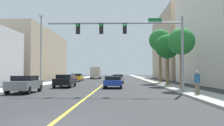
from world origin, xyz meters
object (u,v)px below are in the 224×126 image
object	(u,v)px
palm_near	(181,42)
delivery_truck	(96,73)
car_gray	(25,84)
car_yellow	(77,77)
street_lamp	(41,46)
car_red	(70,78)
palm_mid	(167,47)
pedestrian	(197,82)
traffic_signal_mast	(135,35)
car_black	(65,81)
car_blue	(113,82)
palm_far	(160,41)
car_silver	(118,78)

from	to	relation	value
palm_near	delivery_truck	xyz separation A→B (m)	(-12.06, 38.80, -3.01)
car_gray	car_yellow	xyz separation A→B (m)	(-0.14, 24.73, -0.01)
street_lamp	car_red	bearing A→B (deg)	79.25
palm_near	palm_mid	bearing A→B (deg)	90.00
delivery_truck	pedestrian	bearing A→B (deg)	-76.90
traffic_signal_mast	car_black	world-z (taller)	traffic_signal_mast
traffic_signal_mast	car_blue	xyz separation A→B (m)	(-1.93, 6.44, -4.00)
palm_far	car_blue	xyz separation A→B (m)	(-6.88, -10.78, -5.82)
palm_near	pedestrian	size ratio (longest dim) A/B	3.52
traffic_signal_mast	car_red	distance (m)	21.13
palm_near	car_gray	xyz separation A→B (m)	(-13.78, -3.65, -3.85)
palm_mid	car_black	xyz separation A→B (m)	(-12.10, -3.10, -4.08)
car_black	car_blue	distance (m)	5.54
car_blue	street_lamp	bearing A→B (deg)	161.67
palm_mid	palm_far	xyz separation A→B (m)	(0.24, 6.73, 1.68)
palm_near	car_yellow	size ratio (longest dim) A/B	1.28
street_lamp	car_black	world-z (taller)	street_lamp
palm_near	car_red	size ratio (longest dim) A/B	1.44
car_gray	car_black	world-z (taller)	car_black
palm_near	delivery_truck	bearing A→B (deg)	107.26
palm_mid	car_black	distance (m)	13.14
car_silver	car_blue	bearing A→B (deg)	-92.71
car_silver	street_lamp	bearing A→B (deg)	-137.38
palm_far	delivery_truck	bearing A→B (deg)	115.89
car_black	delivery_truck	distance (m)	35.18
palm_near	car_blue	distance (m)	8.16
delivery_truck	car_gray	bearing A→B (deg)	-93.92
palm_near	car_black	xyz separation A→B (m)	(-12.10, 3.64, -3.86)
car_silver	car_black	bearing A→B (deg)	-118.62
car_red	car_silver	world-z (taller)	car_red
pedestrian	car_gray	bearing A→B (deg)	-102.72
car_gray	car_blue	bearing A→B (deg)	-139.97
palm_far	pedestrian	world-z (taller)	palm_far
car_red	pedestrian	size ratio (longest dim) A/B	2.44
traffic_signal_mast	car_red	size ratio (longest dim) A/B	2.73
car_gray	car_silver	xyz separation A→B (m)	(7.53, 18.40, -0.04)
palm_far	pedestrian	size ratio (longest dim) A/B	4.92
car_black	car_silver	bearing A→B (deg)	60.39
car_gray	car_blue	distance (m)	9.54
car_gray	car_silver	bearing A→B (deg)	-113.79
car_blue	palm_near	bearing A→B (deg)	-20.97
pedestrian	car_red	bearing A→B (deg)	-150.55
palm_near	car_red	distance (m)	20.72
delivery_truck	traffic_signal_mast	bearing A→B (deg)	-81.80
car_red	car_blue	world-z (taller)	car_red
palm_near	car_gray	size ratio (longest dim) A/B	1.48
car_black	traffic_signal_mast	bearing A→B (deg)	-46.83
car_blue	delivery_truck	world-z (taller)	delivery_truck
car_black	car_yellow	xyz separation A→B (m)	(-1.82, 17.44, -0.00)
car_black	car_red	bearing A→B (deg)	97.49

